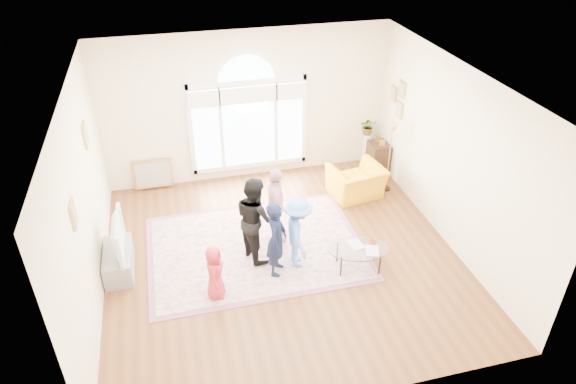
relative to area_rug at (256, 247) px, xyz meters
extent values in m
plane|color=brown|center=(0.41, -0.34, -0.01)|extent=(6.00, 6.00, 0.00)
plane|color=#FBEEC8|center=(0.41, 2.66, 1.59)|extent=(6.00, 0.00, 6.00)
plane|color=#FBEEC8|center=(0.41, -3.34, 1.59)|extent=(6.00, 0.00, 6.00)
plane|color=#FBEEC8|center=(-2.59, -0.34, 1.59)|extent=(0.00, 6.00, 6.00)
plane|color=#FBEEC8|center=(3.41, -0.34, 1.59)|extent=(0.00, 6.00, 6.00)
plane|color=white|center=(0.41, -0.34, 3.19)|extent=(6.00, 6.00, 0.00)
cube|color=white|center=(0.41, 2.62, 0.24)|extent=(2.50, 0.08, 0.10)
cube|color=white|center=(0.41, 2.62, 2.14)|extent=(2.50, 0.08, 0.10)
cube|color=white|center=(-0.81, 2.62, 1.19)|extent=(0.10, 0.08, 2.00)
cube|color=white|center=(1.63, 2.62, 1.19)|extent=(0.10, 0.08, 2.00)
cube|color=#C6E2FF|center=(-0.48, 2.62, 1.19)|extent=(0.55, 0.02, 1.80)
cube|color=#C6E2FF|center=(1.31, 2.62, 1.19)|extent=(0.55, 0.02, 1.80)
cube|color=#C6E2FF|center=(0.41, 2.62, 1.19)|extent=(1.10, 0.02, 1.80)
cylinder|color=#C6E2FF|center=(0.41, 2.62, 2.09)|extent=(1.20, 0.02, 1.20)
cube|color=white|center=(-0.17, 2.61, 1.19)|extent=(0.07, 0.04, 1.80)
cube|color=white|center=(1.00, 2.61, 1.19)|extent=(0.07, 0.04, 1.80)
cube|color=white|center=(-0.48, 2.54, 1.91)|extent=(0.65, 0.12, 0.35)
cube|color=white|center=(0.41, 2.54, 1.91)|extent=(1.20, 0.12, 0.35)
cube|color=white|center=(1.31, 2.54, 1.91)|extent=(0.65, 0.12, 0.35)
cube|color=tan|center=(-2.57, 0.96, 2.09)|extent=(0.03, 0.34, 0.40)
cube|color=#ADA38E|center=(-2.55, 0.96, 2.09)|extent=(0.01, 0.28, 0.34)
cube|color=tan|center=(-2.57, -1.24, 1.99)|extent=(0.03, 0.30, 0.36)
cube|color=#ADA38E|center=(-2.55, -1.24, 1.99)|extent=(0.01, 0.24, 0.30)
cube|color=tan|center=(3.39, 1.71, 2.04)|extent=(0.03, 0.28, 0.34)
cube|color=#ADA38E|center=(3.37, 1.71, 2.04)|extent=(0.01, 0.22, 0.28)
cube|color=tan|center=(3.39, 1.71, 1.61)|extent=(0.03, 0.28, 0.34)
cube|color=#ADA38E|center=(3.37, 1.71, 1.61)|extent=(0.01, 0.22, 0.28)
cube|color=tan|center=(3.39, 2.06, 1.83)|extent=(0.03, 0.26, 0.32)
cube|color=#ADA38E|center=(3.37, 2.06, 1.83)|extent=(0.01, 0.20, 0.26)
cube|color=beige|center=(0.00, 0.00, 0.00)|extent=(3.60, 2.60, 0.02)
cube|color=#8E5565|center=(0.00, 0.00, 0.00)|extent=(3.80, 2.80, 0.01)
cube|color=gray|center=(-2.34, -0.04, 0.20)|extent=(0.45, 1.00, 0.42)
imported|color=black|center=(-2.34, -0.04, 0.72)|extent=(0.14, 1.06, 0.61)
cube|color=#58D6C2|center=(-2.25, -0.04, 0.72)|extent=(0.02, 0.87, 0.49)
ellipsoid|color=silver|center=(1.58, -0.97, 0.40)|extent=(1.12, 0.82, 0.02)
cylinder|color=black|center=(1.93, -0.84, 0.19)|extent=(0.03, 0.03, 0.40)
cylinder|color=black|center=(1.29, -0.73, 0.19)|extent=(0.03, 0.03, 0.40)
cylinder|color=black|center=(1.87, -1.20, 0.19)|extent=(0.03, 0.03, 0.40)
cylinder|color=black|center=(1.23, -1.09, 0.19)|extent=(0.03, 0.03, 0.40)
imported|color=#B2A58C|center=(1.45, -0.90, 0.42)|extent=(0.26, 0.32, 0.03)
imported|color=#B2A58C|center=(1.66, -1.05, 0.42)|extent=(0.30, 0.35, 0.02)
cylinder|color=red|center=(1.82, -0.91, 0.47)|extent=(0.07, 0.07, 0.12)
imported|color=yellow|center=(2.36, 1.21, 0.32)|extent=(1.16, 1.06, 0.67)
cube|color=black|center=(3.19, 2.05, 0.34)|extent=(0.40, 0.50, 0.70)
cylinder|color=black|center=(3.07, 1.30, 0.00)|extent=(0.20, 0.20, 0.02)
cylinder|color=#B28643|center=(3.07, 1.30, 0.67)|extent=(0.02, 0.02, 1.35)
cone|color=#CCB284|center=(3.07, 1.30, 1.39)|extent=(0.25, 0.25, 0.22)
cylinder|color=white|center=(3.11, 2.55, 0.34)|extent=(0.20, 0.20, 0.70)
imported|color=#33722D|center=(3.11, 2.55, 0.90)|extent=(0.46, 0.43, 0.41)
cube|color=tan|center=(-1.69, 2.56, -0.01)|extent=(0.80, 0.14, 0.62)
imported|color=#C42B3B|center=(-0.84, -1.05, 0.48)|extent=(0.40, 0.51, 0.94)
imported|color=#101832|center=(0.22, -0.72, 0.68)|extent=(0.49, 0.58, 1.34)
imported|color=black|center=(-0.03, -0.21, 0.78)|extent=(0.78, 0.89, 1.54)
imported|color=#EFACB5|center=(0.42, 0.15, 0.73)|extent=(0.45, 0.88, 1.45)
imported|color=#5B96F1|center=(0.62, -0.61, 0.65)|extent=(0.53, 0.86, 1.29)
camera|label=1|loc=(-1.23, -7.20, 5.73)|focal=32.00mm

